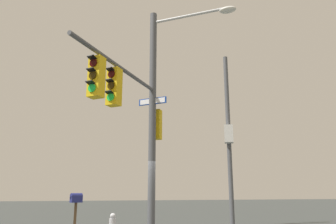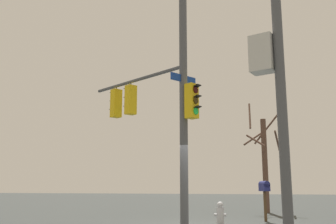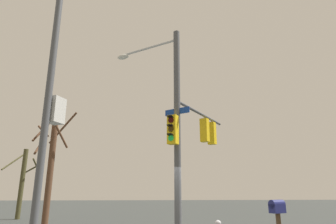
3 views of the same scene
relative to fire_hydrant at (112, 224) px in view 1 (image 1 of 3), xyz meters
name	(u,v)px [view 1 (image 1 of 3)]	position (x,y,z in m)	size (l,w,h in m)	color
main_signal_pole_assembly	(146,101)	(-1.79, -0.86, 4.10)	(4.62, 5.45, 8.17)	#4C4F54
secondary_pole_assembly	(229,136)	(1.54, -5.21, 3.60)	(0.72, 0.54, 7.86)	#4C4F54
fire_hydrant	(112,224)	(0.00, 0.00, 0.00)	(0.38, 0.24, 0.73)	#B2B2B7
mailbox	(76,201)	(1.51, 1.36, 0.76)	(0.40, 0.50, 1.41)	#4C3823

